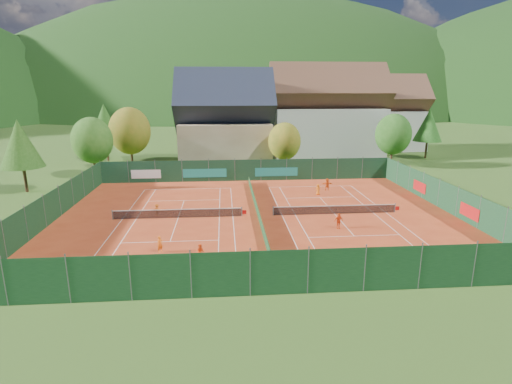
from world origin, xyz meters
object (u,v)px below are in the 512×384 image
object	(u,v)px
chalet	(225,124)
player_left_far	(157,210)
player_left_mid	(201,252)
player_right_far_b	(327,184)
hotel_block_b	(382,118)
ball_hopper	(416,254)
player_left_near	(160,244)
player_right_far_a	(318,189)
player_right_near	(339,221)
hotel_block_a	(326,117)

from	to	relation	value
chalet	player_left_far	xyz separation A→B (m)	(-7.18, -29.17, -5.99)
player_left_mid	player_right_far_b	size ratio (longest dim) A/B	0.86
hotel_block_b	ball_hopper	distance (m)	59.33
chalet	ball_hopper	size ratio (longest dim) A/B	20.25
ball_hopper	player_left_near	xyz separation A→B (m)	(-19.41, 3.22, 0.13)
player_right_far_b	ball_hopper	bearing A→B (deg)	90.86
player_left_mid	player_right_far_a	size ratio (longest dim) A/B	0.96
chalet	hotel_block_b	world-z (taller)	chalet
hotel_block_b	ball_hopper	bearing A→B (deg)	-108.84
player_right_near	player_right_far_b	size ratio (longest dim) A/B	0.98
chalet	player_left_near	size ratio (longest dim) A/B	11.90
ball_hopper	player_left_far	world-z (taller)	player_left_far
player_left_near	hotel_block_b	bearing A→B (deg)	16.01
player_left_near	player_right_far_a	bearing A→B (deg)	6.79
player_left_near	player_right_far_b	bearing A→B (deg)	7.62
player_right_far_b	hotel_block_a	bearing A→B (deg)	-105.91
hotel_block_b	player_left_mid	xyz separation A→B (m)	(-35.20, -54.40, -5.96)
player_right_far_a	player_left_far	bearing A→B (deg)	10.60
player_right_near	player_right_far_b	world-z (taller)	player_right_far_b
player_left_far	ball_hopper	bearing A→B (deg)	166.58
chalet	player_left_mid	xyz separation A→B (m)	(-2.20, -40.40, -5.97)
player_left_near	player_left_far	bearing A→B (deg)	62.42
player_left_near	player_left_mid	xyz separation A→B (m)	(3.27, -1.77, -0.02)
hotel_block_b	ball_hopper	size ratio (longest dim) A/B	21.60
player_left_mid	player_right_near	xyz separation A→B (m)	(12.34, 6.07, 0.09)
hotel_block_b	player_right_far_a	xyz separation A→B (m)	(-21.99, -36.37, -5.93)
hotel_block_b	player_right_far_a	distance (m)	42.91
chalet	hotel_block_a	distance (m)	19.94
player_left_mid	player_right_near	bearing A→B (deg)	28.83
hotel_block_a	player_right_near	xyz separation A→B (m)	(-8.86, -40.33, -6.64)
player_right_far_a	player_right_far_b	xyz separation A→B (m)	(1.70, 2.20, 0.08)
ball_hopper	player_left_mid	xyz separation A→B (m)	(-16.14, 1.45, 0.10)
chalet	player_left_near	world-z (taller)	chalet
player_left_near	player_left_mid	bearing A→B (deg)	-66.26
player_right_far_a	player_right_far_b	distance (m)	2.78
player_left_near	player_right_far_a	distance (m)	23.15
ball_hopper	player_right_far_a	bearing A→B (deg)	98.56
chalet	player_left_near	xyz separation A→B (m)	(-5.47, -38.63, -5.94)
player_right_far_a	chalet	bearing A→B (deg)	-73.67
hotel_block_a	player_right_near	world-z (taller)	hotel_block_a
hotel_block_a	ball_hopper	xyz separation A→B (m)	(-5.05, -47.86, -6.83)
player_left_near	player_right_near	distance (m)	16.19
chalet	hotel_block_b	size ratio (longest dim) A/B	0.94
player_right_far_b	player_right_near	bearing A→B (deg)	77.32
chalet	player_right_far_b	xyz separation A→B (m)	(12.71, -20.17, -5.86)
chalet	hotel_block_a	xyz separation A→B (m)	(19.00, 6.00, 0.76)
hotel_block_a	player_left_mid	xyz separation A→B (m)	(-21.20, -46.40, -6.72)
hotel_block_b	player_left_far	size ratio (longest dim) A/B	13.71
hotel_block_b	player_left_far	xyz separation A→B (m)	(-40.18, -43.17, -5.99)
hotel_block_a	player_right_far_b	xyz separation A→B (m)	(-6.29, -26.17, -6.62)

